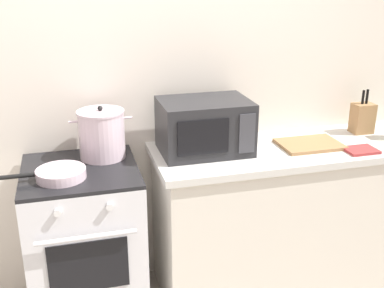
{
  "coord_description": "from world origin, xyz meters",
  "views": [
    {
      "loc": [
        -0.38,
        -1.77,
        1.89
      ],
      "look_at": [
        0.26,
        0.6,
        1.0
      ],
      "focal_mm": 44.6,
      "sensor_mm": 36.0,
      "label": 1
    }
  ],
  "objects_px": {
    "stove": "(86,245)",
    "oven_mitt": "(361,150)",
    "knife_block": "(362,118)",
    "cutting_board": "(310,144)",
    "frying_pan": "(60,174)",
    "microwave": "(204,126)",
    "stock_pot": "(102,134)"
  },
  "relations": [
    {
      "from": "cutting_board",
      "to": "knife_block",
      "type": "relative_size",
      "value": 1.28
    },
    {
      "from": "stove",
      "to": "frying_pan",
      "type": "xyz_separation_m",
      "value": [
        -0.1,
        -0.1,
        0.48
      ]
    },
    {
      "from": "stock_pot",
      "to": "knife_block",
      "type": "xyz_separation_m",
      "value": [
        1.63,
        0.0,
        -0.04
      ]
    },
    {
      "from": "frying_pan",
      "to": "knife_block",
      "type": "distance_m",
      "value": 1.88
    },
    {
      "from": "frying_pan",
      "to": "knife_block",
      "type": "xyz_separation_m",
      "value": [
        1.87,
        0.24,
        0.07
      ]
    },
    {
      "from": "cutting_board",
      "to": "knife_block",
      "type": "bearing_deg",
      "value": 17.78
    },
    {
      "from": "microwave",
      "to": "cutting_board",
      "type": "height_order",
      "value": "microwave"
    },
    {
      "from": "cutting_board",
      "to": "knife_block",
      "type": "distance_m",
      "value": 0.47
    },
    {
      "from": "cutting_board",
      "to": "oven_mitt",
      "type": "bearing_deg",
      "value": -33.93
    },
    {
      "from": "stove",
      "to": "oven_mitt",
      "type": "distance_m",
      "value": 1.64
    },
    {
      "from": "knife_block",
      "to": "oven_mitt",
      "type": "distance_m",
      "value": 0.37
    },
    {
      "from": "microwave",
      "to": "stove",
      "type": "bearing_deg",
      "value": -173.58
    },
    {
      "from": "frying_pan",
      "to": "knife_block",
      "type": "relative_size",
      "value": 1.59
    },
    {
      "from": "stock_pot",
      "to": "frying_pan",
      "type": "xyz_separation_m",
      "value": [
        -0.24,
        -0.24,
        -0.11
      ]
    },
    {
      "from": "microwave",
      "to": "oven_mitt",
      "type": "xyz_separation_m",
      "value": [
        0.86,
        -0.24,
        -0.14
      ]
    },
    {
      "from": "stove",
      "to": "knife_block",
      "type": "bearing_deg",
      "value": 4.57
    },
    {
      "from": "stock_pot",
      "to": "frying_pan",
      "type": "height_order",
      "value": "stock_pot"
    },
    {
      "from": "microwave",
      "to": "oven_mitt",
      "type": "relative_size",
      "value": 2.78
    },
    {
      "from": "stove",
      "to": "stock_pot",
      "type": "xyz_separation_m",
      "value": [
        0.14,
        0.14,
        0.59
      ]
    },
    {
      "from": "knife_block",
      "to": "frying_pan",
      "type": "bearing_deg",
      "value": -172.63
    },
    {
      "from": "cutting_board",
      "to": "oven_mitt",
      "type": "xyz_separation_m",
      "value": [
        0.24,
        -0.16,
        -0.0
      ]
    },
    {
      "from": "cutting_board",
      "to": "stove",
      "type": "bearing_deg",
      "value": -179.95
    },
    {
      "from": "microwave",
      "to": "knife_block",
      "type": "bearing_deg",
      "value": 3.34
    },
    {
      "from": "stove",
      "to": "oven_mitt",
      "type": "height_order",
      "value": "oven_mitt"
    },
    {
      "from": "stock_pot",
      "to": "knife_block",
      "type": "height_order",
      "value": "stock_pot"
    },
    {
      "from": "frying_pan",
      "to": "microwave",
      "type": "height_order",
      "value": "microwave"
    },
    {
      "from": "microwave",
      "to": "knife_block",
      "type": "height_order",
      "value": "microwave"
    },
    {
      "from": "stove",
      "to": "frying_pan",
      "type": "relative_size",
      "value": 2.06
    },
    {
      "from": "knife_block",
      "to": "oven_mitt",
      "type": "height_order",
      "value": "knife_block"
    },
    {
      "from": "oven_mitt",
      "to": "stove",
      "type": "bearing_deg",
      "value": 174.21
    },
    {
      "from": "frying_pan",
      "to": "microwave",
      "type": "relative_size",
      "value": 0.89
    },
    {
      "from": "frying_pan",
      "to": "cutting_board",
      "type": "bearing_deg",
      "value": 4.06
    }
  ]
}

